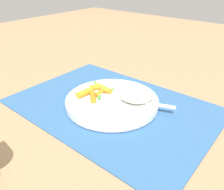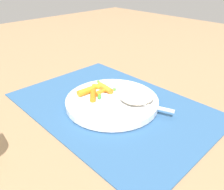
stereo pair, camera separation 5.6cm
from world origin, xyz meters
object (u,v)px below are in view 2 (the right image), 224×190
(carrot_portion, at_px, (97,91))
(fork, at_px, (125,100))
(plate, at_px, (112,101))
(rice_mound, at_px, (137,95))

(carrot_portion, xyz_separation_m, fork, (-0.08, -0.02, -0.00))
(plate, height_order, fork, fork)
(rice_mound, distance_m, carrot_portion, 0.11)
(carrot_portion, distance_m, fork, 0.08)
(rice_mound, xyz_separation_m, carrot_portion, (0.10, 0.05, -0.01))
(plate, distance_m, fork, 0.04)
(rice_mound, height_order, fork, rice_mound)
(rice_mound, xyz_separation_m, fork, (0.02, 0.02, -0.01))
(plate, bearing_deg, fork, -158.88)
(carrot_portion, bearing_deg, fork, -165.25)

